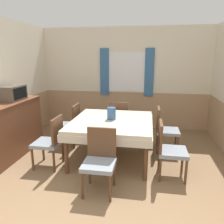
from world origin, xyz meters
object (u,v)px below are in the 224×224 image
(vase, at_px, (111,113))
(chair_left_far, at_px, (71,123))
(chair_head_window, at_px, (119,119))
(chair_head_near, at_px, (100,158))
(dining_table, at_px, (112,125))
(tv, at_px, (14,93))
(chair_right_near, at_px, (168,148))
(chair_left_near, at_px, (51,140))
(sideboard, at_px, (11,129))
(chair_right_far, at_px, (164,128))

(vase, bearing_deg, chair_left_far, 155.17)
(chair_head_window, relative_size, chair_head_near, 1.00)
(chair_head_window, bearing_deg, dining_table, -90.00)
(dining_table, bearing_deg, vase, 111.40)
(chair_head_window, distance_m, tv, 2.28)
(dining_table, xyz_separation_m, chair_right_near, (0.98, -0.49, -0.16))
(chair_right_near, height_order, chair_left_near, same)
(tv, bearing_deg, vase, 0.36)
(chair_head_window, height_order, tv, tv)
(dining_table, distance_m, chair_right_near, 1.11)
(sideboard, relative_size, tv, 3.05)
(chair_head_window, relative_size, vase, 4.04)
(chair_right_far, bearing_deg, vase, -65.96)
(chair_left_near, relative_size, sideboard, 0.58)
(chair_right_near, relative_size, sideboard, 0.58)
(dining_table, bearing_deg, chair_left_near, -153.38)
(dining_table, height_order, vase, vase)
(dining_table, relative_size, vase, 6.95)
(chair_right_far, relative_size, chair_left_near, 1.00)
(sideboard, distance_m, vase, 1.94)
(tv, bearing_deg, chair_right_far, 8.92)
(chair_head_window, xyz_separation_m, vase, (-0.02, -0.98, 0.38))
(chair_right_far, distance_m, sideboard, 2.98)
(chair_head_near, bearing_deg, dining_table, -90.00)
(chair_left_near, bearing_deg, vase, -60.82)
(chair_right_far, distance_m, vase, 1.15)
(chair_head_window, height_order, vase, vase)
(chair_head_near, relative_size, sideboard, 0.58)
(chair_right_near, height_order, vase, vase)
(chair_left_far, xyz_separation_m, vase, (0.96, -0.44, 0.38))
(chair_right_near, height_order, chair_right_far, same)
(tv, relative_size, vase, 2.29)
(chair_right_near, xyz_separation_m, chair_left_far, (-1.96, 0.98, 0.00))
(chair_head_near, distance_m, chair_left_far, 1.80)
(chair_right_far, bearing_deg, chair_right_near, 0.00)
(chair_left_near, distance_m, vase, 1.16)
(tv, bearing_deg, dining_table, -1.01)
(tv, bearing_deg, chair_head_near, -28.67)
(chair_right_near, distance_m, chair_right_far, 0.98)
(chair_right_near, distance_m, chair_left_far, 2.19)
(chair_left_far, bearing_deg, chair_left_near, -180.00)
(chair_head_window, distance_m, chair_left_far, 1.11)
(vase, bearing_deg, chair_right_near, -28.29)
(chair_right_far, xyz_separation_m, sideboard, (-2.90, -0.66, 0.05))
(chair_left_near, bearing_deg, tv, 61.13)
(chair_head_near, xyz_separation_m, tv, (-1.93, 1.06, 0.70))
(chair_right_far, height_order, vase, vase)
(chair_left_near, xyz_separation_m, chair_left_far, (0.00, 0.98, 0.00))
(sideboard, bearing_deg, chair_left_far, 35.18)
(tv, distance_m, vase, 1.94)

